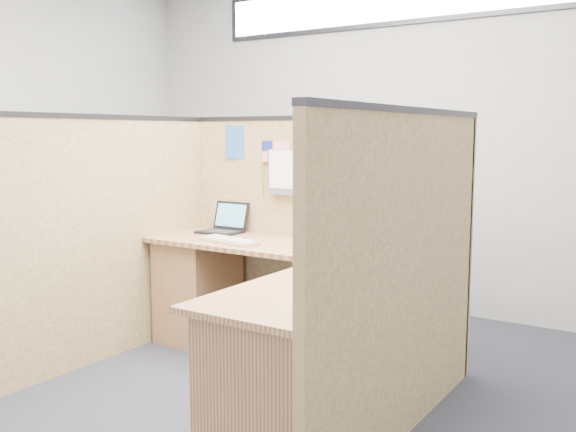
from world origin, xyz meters
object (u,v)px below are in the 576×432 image
Objects in this scene: laptop at (225,225)px; keyboard at (229,241)px; l_desk at (279,318)px; mouse at (346,252)px.

laptop is 0.44m from keyboard.
keyboard is at bearing 155.90° from l_desk.
mouse reaches higher than keyboard.
l_desk is 6.85× the size of laptop.
mouse is at bearing -15.39° from laptop.
l_desk is at bearing -14.45° from keyboard.
l_desk is at bearing -137.29° from mouse.
l_desk is 0.52m from mouse.
laptop is 0.63× the size of keyboard.
laptop reaches higher than mouse.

